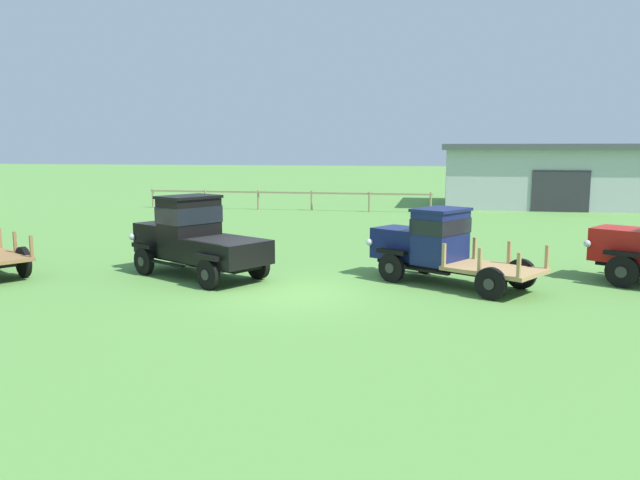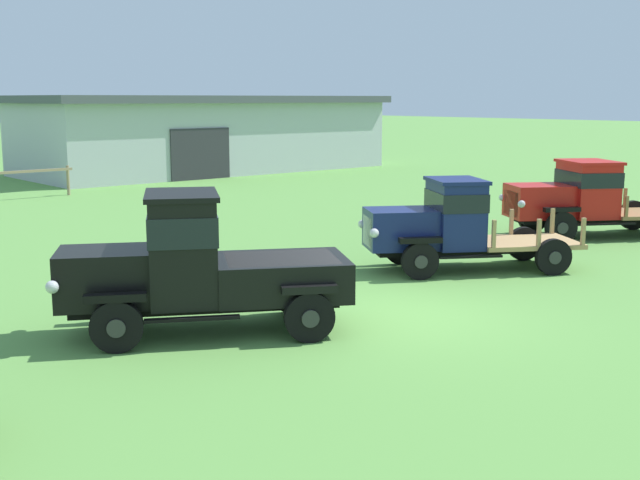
{
  "view_description": "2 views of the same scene",
  "coord_description": "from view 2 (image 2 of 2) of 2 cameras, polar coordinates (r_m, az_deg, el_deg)",
  "views": [
    {
      "loc": [
        3.78,
        -15.15,
        3.63
      ],
      "look_at": [
        0.3,
        2.44,
        1.0
      ],
      "focal_mm": 35.0,
      "sensor_mm": 36.0,
      "label": 1
    },
    {
      "loc": [
        -9.94,
        -9.48,
        3.78
      ],
      "look_at": [
        0.3,
        2.44,
        1.0
      ],
      "focal_mm": 45.0,
      "sensor_mm": 36.0,
      "label": 2
    }
  ],
  "objects": [
    {
      "name": "vintage_truck_midrow_center",
      "position": [
        17.93,
        9.08,
        1.14
      ],
      "size": [
        4.86,
        3.81,
        2.05
      ],
      "color": "black",
      "rests_on": "ground"
    },
    {
      "name": "vintage_truck_second_in_line",
      "position": [
        13.14,
        -8.6,
        -1.8
      ],
      "size": [
        4.84,
        3.7,
        2.31
      ],
      "color": "black",
      "rests_on": "ground"
    },
    {
      "name": "farm_shed",
      "position": [
        43.06,
        -8.15,
        7.54
      ],
      "size": [
        19.18,
        8.54,
        3.92
      ],
      "color": "#B2B7BC",
      "rests_on": "ground"
    },
    {
      "name": "vintage_truck_far_side",
      "position": [
        23.18,
        17.92,
        2.94
      ],
      "size": [
        5.04,
        4.05,
        2.11
      ],
      "color": "black",
      "rests_on": "ground"
    },
    {
      "name": "ground_plane",
      "position": [
        14.25,
        5.53,
        -5.4
      ],
      "size": [
        240.0,
        240.0,
        0.0
      ],
      "primitive_type": "plane",
      "color": "#5B9342"
    }
  ]
}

